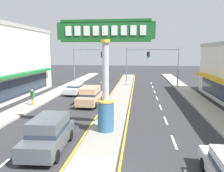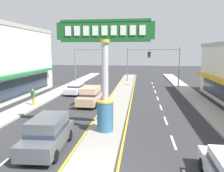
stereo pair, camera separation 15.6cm
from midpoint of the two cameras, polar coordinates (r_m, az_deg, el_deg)
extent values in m
cube|color=gray|center=(27.42, 1.93, -2.78)|extent=(2.38, 52.00, 0.14)
cube|color=#ADA89E|center=(27.72, -17.15, -3.00)|extent=(2.25, 60.00, 0.18)
cube|color=#ADA89E|center=(26.22, 21.37, -3.89)|extent=(2.25, 60.00, 0.18)
cube|color=silver|center=(16.16, -18.83, -11.92)|extent=(0.14, 2.20, 0.01)
cube|color=silver|center=(19.99, -13.36, -7.65)|extent=(0.14, 2.20, 0.01)
cube|color=silver|center=(24.02, -9.76, -4.74)|extent=(0.14, 2.20, 0.01)
cube|color=silver|center=(28.16, -7.22, -2.67)|extent=(0.14, 2.20, 0.01)
cube|color=silver|center=(32.37, -5.34, -1.12)|extent=(0.14, 2.20, 0.01)
cube|color=silver|center=(36.63, -3.90, 0.06)|extent=(0.14, 2.20, 0.01)
cube|color=silver|center=(40.91, -2.76, 1.00)|extent=(0.14, 2.20, 0.01)
cube|color=silver|center=(14.84, 15.33, -13.65)|extent=(0.14, 2.20, 0.01)
cube|color=silver|center=(18.95, 13.38, -8.58)|extent=(0.14, 2.20, 0.01)
cube|color=silver|center=(23.16, 12.16, -5.33)|extent=(0.14, 2.20, 0.01)
cube|color=silver|center=(27.43, 11.33, -3.08)|extent=(0.14, 2.20, 0.01)
cube|color=silver|center=(31.74, 10.72, -1.44)|extent=(0.14, 2.20, 0.01)
cube|color=silver|center=(36.07, 10.26, -0.20)|extent=(0.14, 2.20, 0.01)
cube|color=silver|center=(40.41, 9.90, 0.78)|extent=(0.14, 2.20, 0.01)
cube|color=yellow|center=(27.58, -0.91, -2.84)|extent=(0.12, 52.00, 0.01)
cube|color=yellow|center=(27.36, 4.79, -2.97)|extent=(0.12, 52.00, 0.01)
cylinder|color=#33668C|center=(15.51, -1.91, -7.80)|extent=(1.12, 1.12, 2.04)
cylinder|color=gold|center=(15.23, -1.93, -3.90)|extent=(1.18, 1.18, 0.12)
cylinder|color=#B7B7BC|center=(14.91, -1.97, 3.75)|extent=(0.45, 0.45, 4.20)
cylinder|color=gold|center=(14.87, -2.01, 11.44)|extent=(0.72, 0.72, 0.20)
cube|color=#195623|center=(14.91, -2.02, 13.97)|extent=(6.43, 0.24, 1.12)
cube|color=#195623|center=(14.98, -2.04, 16.40)|extent=(5.92, 0.29, 0.16)
cube|color=#195623|center=(14.87, -2.01, 11.52)|extent=(5.92, 0.29, 0.16)
cube|color=white|center=(15.33, -11.39, 13.66)|extent=(0.39, 0.06, 0.61)
cube|color=white|center=(15.15, -9.14, 13.78)|extent=(0.39, 0.06, 0.61)
cube|color=white|center=(15.00, -6.84, 13.88)|extent=(0.39, 0.06, 0.61)
cube|color=white|center=(14.87, -4.50, 13.96)|extent=(0.39, 0.06, 0.61)
cube|color=white|center=(14.76, -2.11, 14.02)|extent=(0.39, 0.06, 0.61)
cube|color=white|center=(14.68, 0.30, 14.05)|extent=(0.39, 0.06, 0.61)
cube|color=white|center=(14.63, 2.74, 14.06)|extent=(0.39, 0.06, 0.61)
cube|color=white|center=(14.60, 5.19, 14.05)|extent=(0.39, 0.06, 0.61)
cube|color=white|center=(14.59, 7.65, 14.01)|extent=(0.39, 0.06, 0.61)
cube|color=#1E7038|center=(25.83, -24.38, 2.36)|extent=(0.90, 19.83, 0.30)
cube|color=#283342|center=(26.25, -24.94, -0.96)|extent=(0.08, 19.13, 2.00)
cylinder|color=slate|center=(36.72, -9.78, 4.84)|extent=(0.16, 0.16, 6.20)
cylinder|color=slate|center=(36.04, -6.33, 9.29)|extent=(4.62, 0.12, 0.12)
cube|color=black|center=(35.44, -2.69, 8.04)|extent=(0.32, 0.24, 0.92)
sphere|color=black|center=(35.30, -2.73, 8.52)|extent=(0.17, 0.17, 0.17)
sphere|color=black|center=(35.30, -2.73, 8.03)|extent=(0.17, 0.17, 0.17)
sphere|color=#19D83F|center=(35.31, -2.73, 7.55)|extent=(0.17, 0.17, 0.17)
cylinder|color=slate|center=(35.40, 16.48, 4.46)|extent=(0.16, 0.16, 6.20)
cylinder|color=slate|center=(34.99, 12.90, 9.14)|extent=(4.62, 0.12, 0.12)
cube|color=black|center=(34.67, 9.05, 7.92)|extent=(0.32, 0.24, 0.92)
sphere|color=black|center=(34.53, 9.07, 8.41)|extent=(0.17, 0.17, 0.17)
sphere|color=black|center=(34.53, 9.06, 7.91)|extent=(0.17, 0.17, 0.17)
sphere|color=#19D83F|center=(34.54, 9.05, 7.42)|extent=(0.17, 0.17, 0.17)
cylinder|color=slate|center=(40.80, 3.66, 5.34)|extent=(0.16, 0.16, 6.20)
cylinder|color=slate|center=(40.66, 6.52, 9.24)|extent=(3.96, 0.12, 0.12)
cube|color=black|center=(40.54, 9.33, 8.04)|extent=(0.32, 0.24, 0.92)
sphere|color=black|center=(40.39, 9.34, 8.46)|extent=(0.17, 0.17, 0.17)
sphere|color=yellow|center=(40.40, 9.33, 8.03)|extent=(0.17, 0.17, 0.17)
sphere|color=black|center=(40.40, 9.32, 7.61)|extent=(0.17, 0.17, 0.17)
cube|color=tan|center=(23.51, -5.90, -3.22)|extent=(2.00, 4.64, 0.80)
cube|color=tan|center=(23.53, -5.82, -1.22)|extent=(1.73, 2.89, 0.80)
cube|color=#283342|center=(23.58, -5.81, -1.89)|extent=(1.77, 2.92, 0.24)
cylinder|color=black|center=(22.04, -4.56, -4.98)|extent=(0.23, 0.68, 0.68)
cylinder|color=black|center=(22.48, -8.93, -4.79)|extent=(0.23, 0.68, 0.68)
cylinder|color=black|center=(24.76, -3.12, -3.42)|extent=(0.23, 0.68, 0.68)
cylinder|color=black|center=(25.15, -7.04, -3.28)|extent=(0.23, 0.68, 0.68)
cube|color=silver|center=(29.86, -9.64, -0.90)|extent=(1.93, 4.37, 0.66)
cube|color=silver|center=(29.92, -9.57, 0.34)|extent=(1.63, 2.21, 0.60)
cube|color=#283342|center=(29.95, -9.56, 0.00)|extent=(1.67, 2.23, 0.24)
cylinder|color=black|center=(28.41, -8.94, -1.98)|extent=(0.24, 0.63, 0.62)
cylinder|color=black|center=(28.95, -11.99, -1.86)|extent=(0.24, 0.63, 0.62)
cylinder|color=black|center=(30.92, -7.42, -1.06)|extent=(0.24, 0.63, 0.62)
cylinder|color=black|center=(31.41, -10.25, -0.97)|extent=(0.24, 0.63, 0.62)
cube|color=#4C5156|center=(13.55, -16.27, -12.75)|extent=(2.15, 4.70, 0.80)
cube|color=#4C5156|center=(13.44, -16.15, -9.29)|extent=(1.82, 2.94, 0.80)
cube|color=#283342|center=(13.53, -16.10, -10.42)|extent=(1.86, 2.97, 0.24)
cylinder|color=black|center=(12.19, -14.52, -17.05)|extent=(0.26, 0.69, 0.68)
cylinder|color=black|center=(12.81, -22.28, -16.12)|extent=(0.26, 0.69, 0.68)
cylinder|color=black|center=(14.69, -10.99, -12.32)|extent=(0.26, 0.69, 0.68)
cylinder|color=black|center=(15.22, -17.51, -11.82)|extent=(0.26, 0.69, 0.68)
cylinder|color=black|center=(11.96, 22.11, -18.13)|extent=(0.23, 0.62, 0.62)
cylinder|color=gold|center=(24.05, -19.96, -3.72)|extent=(0.14, 0.14, 0.81)
cylinder|color=gold|center=(23.99, -19.66, -3.74)|extent=(0.14, 0.14, 0.81)
cube|color=#336B3D|center=(23.88, -19.90, -2.05)|extent=(0.46, 0.37, 0.62)
sphere|color=tan|center=(23.81, -19.95, -1.05)|extent=(0.22, 0.22, 0.22)
camera|label=1|loc=(0.08, -90.23, -0.04)|focal=35.67mm
camera|label=2|loc=(0.08, 89.77, 0.04)|focal=35.67mm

